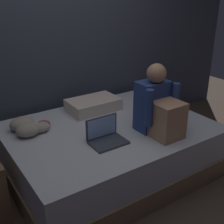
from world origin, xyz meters
name	(u,v)px	position (x,y,z in m)	size (l,w,h in m)	color
ground_plane	(109,191)	(0.00, 0.00, 0.00)	(8.00, 8.00, 0.00)	#47382D
wall_back	(48,31)	(0.00, 1.20, 1.35)	(5.60, 0.10, 2.70)	#383D4C
bed	(109,149)	(0.20, 0.30, 0.25)	(2.00, 1.50, 0.51)	#7A6047
person_sitting	(158,108)	(0.51, -0.05, 0.76)	(0.39, 0.44, 0.66)	navy
laptop	(105,136)	(0.00, 0.06, 0.57)	(0.32, 0.23, 0.22)	#333842
pillow	(93,105)	(0.28, 0.75, 0.58)	(0.56, 0.36, 0.13)	beige
clothes_pile	(29,126)	(-0.50, 0.62, 0.57)	(0.37, 0.35, 0.13)	#8E3D47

